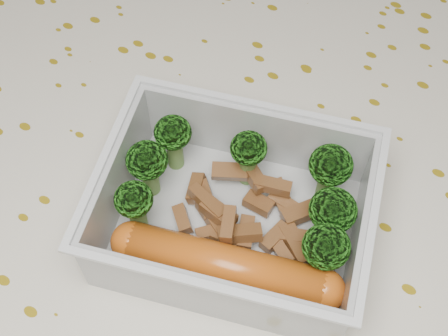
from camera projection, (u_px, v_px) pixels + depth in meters
The scene contains 6 objects.
dining_table at pixel (228, 243), 0.52m from camera, with size 1.40×0.90×0.75m.
tablecloth at pixel (229, 214), 0.48m from camera, with size 1.46×0.96×0.19m.
lunch_container at pixel (234, 216), 0.41m from camera, with size 0.20×0.18×0.06m.
broccoli_florets at pixel (252, 186), 0.40m from camera, with size 0.16×0.12×0.05m.
meat_pile at pixel (247, 214), 0.42m from camera, with size 0.10×0.07×0.03m.
sausage at pixel (226, 266), 0.39m from camera, with size 0.15×0.06×0.03m.
Camera 1 is at (0.11, -0.19, 1.14)m, focal length 50.00 mm.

